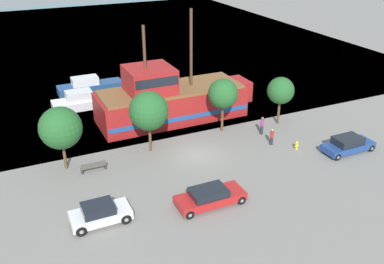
{
  "coord_description": "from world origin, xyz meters",
  "views": [
    {
      "loc": [
        -13.81,
        -29.02,
        17.74
      ],
      "look_at": [
        0.53,
        2.0,
        1.2
      ],
      "focal_mm": 40.0,
      "sensor_mm": 36.0,
      "label": 1
    }
  ],
  "objects_px": {
    "pedestrian_walking_near": "(262,125)",
    "fire_hydrant": "(297,145)",
    "pedestrian_walking_far": "(272,137)",
    "moored_boat_outer": "(89,86)",
    "parked_car_curb_mid": "(348,144)",
    "moored_boat_dockside": "(83,101)",
    "bench_promenade_east": "(94,166)",
    "parked_car_curb_rear": "(210,197)",
    "pirate_ship": "(170,99)",
    "parked_car_curb_front": "(100,214)"
  },
  "relations": [
    {
      "from": "bench_promenade_east",
      "to": "pedestrian_walking_near",
      "type": "height_order",
      "value": "pedestrian_walking_near"
    },
    {
      "from": "fire_hydrant",
      "to": "pedestrian_walking_far",
      "type": "xyz_separation_m",
      "value": [
        -1.5,
        1.66,
        0.35
      ]
    },
    {
      "from": "pedestrian_walking_near",
      "to": "moored_boat_outer",
      "type": "bearing_deg",
      "value": 123.71
    },
    {
      "from": "moored_boat_outer",
      "to": "parked_car_curb_mid",
      "type": "relative_size",
      "value": 1.62
    },
    {
      "from": "parked_car_curb_front",
      "to": "pedestrian_walking_near",
      "type": "relative_size",
      "value": 2.25
    },
    {
      "from": "moored_boat_dockside",
      "to": "bench_promenade_east",
      "type": "xyz_separation_m",
      "value": [
        -2.12,
        -13.82,
        -0.26
      ]
    },
    {
      "from": "pirate_ship",
      "to": "moored_boat_dockside",
      "type": "relative_size",
      "value": 2.38
    },
    {
      "from": "parked_car_curb_front",
      "to": "parked_car_curb_mid",
      "type": "bearing_deg",
      "value": 1.99
    },
    {
      "from": "parked_car_curb_front",
      "to": "pedestrian_walking_far",
      "type": "relative_size",
      "value": 2.58
    },
    {
      "from": "pirate_ship",
      "to": "moored_boat_outer",
      "type": "bearing_deg",
      "value": 116.96
    },
    {
      "from": "pedestrian_walking_near",
      "to": "pedestrian_walking_far",
      "type": "distance_m",
      "value": 2.22
    },
    {
      "from": "pirate_ship",
      "to": "pedestrian_walking_near",
      "type": "height_order",
      "value": "pirate_ship"
    },
    {
      "from": "parked_car_curb_rear",
      "to": "pedestrian_walking_near",
      "type": "distance_m",
      "value": 12.49
    },
    {
      "from": "parked_car_curb_mid",
      "to": "fire_hydrant",
      "type": "bearing_deg",
      "value": 149.32
    },
    {
      "from": "moored_boat_outer",
      "to": "parked_car_curb_mid",
      "type": "height_order",
      "value": "moored_boat_outer"
    },
    {
      "from": "parked_car_curb_mid",
      "to": "parked_car_curb_rear",
      "type": "distance_m",
      "value": 14.53
    },
    {
      "from": "parked_car_curb_mid",
      "to": "moored_boat_dockside",
      "type": "bearing_deg",
      "value": 133.35
    },
    {
      "from": "moored_boat_dockside",
      "to": "fire_hydrant",
      "type": "relative_size",
      "value": 8.79
    },
    {
      "from": "pirate_ship",
      "to": "parked_car_curb_front",
      "type": "distance_m",
      "value": 17.46
    },
    {
      "from": "moored_boat_dockside",
      "to": "pirate_ship",
      "type": "bearing_deg",
      "value": -42.27
    },
    {
      "from": "parked_car_curb_rear",
      "to": "pedestrian_walking_far",
      "type": "xyz_separation_m",
      "value": [
        9.17,
        5.85,
        0.11
      ]
    },
    {
      "from": "parked_car_curb_front",
      "to": "pedestrian_walking_far",
      "type": "xyz_separation_m",
      "value": [
        16.65,
        4.63,
        0.05
      ]
    },
    {
      "from": "fire_hydrant",
      "to": "pedestrian_walking_far",
      "type": "distance_m",
      "value": 2.27
    },
    {
      "from": "bench_promenade_east",
      "to": "pedestrian_walking_near",
      "type": "relative_size",
      "value": 1.13
    },
    {
      "from": "pedestrian_walking_near",
      "to": "pedestrian_walking_far",
      "type": "height_order",
      "value": "pedestrian_walking_near"
    },
    {
      "from": "pirate_ship",
      "to": "pedestrian_walking_far",
      "type": "distance_m",
      "value": 11.1
    },
    {
      "from": "fire_hydrant",
      "to": "pedestrian_walking_near",
      "type": "bearing_deg",
      "value": 106.21
    },
    {
      "from": "moored_boat_dockside",
      "to": "parked_car_curb_rear",
      "type": "bearing_deg",
      "value": -78.93
    },
    {
      "from": "parked_car_curb_mid",
      "to": "bench_promenade_east",
      "type": "relative_size",
      "value": 2.35
    },
    {
      "from": "moored_boat_outer",
      "to": "bench_promenade_east",
      "type": "xyz_separation_m",
      "value": [
        -3.78,
        -18.34,
        -0.25
      ]
    },
    {
      "from": "pirate_ship",
      "to": "pedestrian_walking_far",
      "type": "xyz_separation_m",
      "value": [
        6.07,
        -9.2,
        -1.31
      ]
    },
    {
      "from": "pedestrian_walking_near",
      "to": "fire_hydrant",
      "type": "bearing_deg",
      "value": -73.79
    },
    {
      "from": "parked_car_curb_front",
      "to": "parked_car_curb_rear",
      "type": "relative_size",
      "value": 0.8
    },
    {
      "from": "pedestrian_walking_far",
      "to": "fire_hydrant",
      "type": "bearing_deg",
      "value": -47.93
    },
    {
      "from": "moored_boat_dockside",
      "to": "moored_boat_outer",
      "type": "bearing_deg",
      "value": 69.89
    },
    {
      "from": "parked_car_curb_rear",
      "to": "fire_hydrant",
      "type": "distance_m",
      "value": 11.47
    },
    {
      "from": "parked_car_curb_front",
      "to": "bench_promenade_east",
      "type": "height_order",
      "value": "parked_car_curb_front"
    },
    {
      "from": "parked_car_curb_mid",
      "to": "pedestrian_walking_far",
      "type": "bearing_deg",
      "value": 143.44
    },
    {
      "from": "moored_boat_dockside",
      "to": "pedestrian_walking_near",
      "type": "height_order",
      "value": "moored_boat_dockside"
    },
    {
      "from": "moored_boat_outer",
      "to": "parked_car_curb_front",
      "type": "relative_size",
      "value": 1.91
    },
    {
      "from": "pirate_ship",
      "to": "bench_promenade_east",
      "type": "distance_m",
      "value": 11.97
    },
    {
      "from": "parked_car_curb_mid",
      "to": "parked_car_curb_rear",
      "type": "bearing_deg",
      "value": -172.16
    },
    {
      "from": "pedestrian_walking_near",
      "to": "pirate_ship",
      "type": "bearing_deg",
      "value": 132.63
    },
    {
      "from": "fire_hydrant",
      "to": "pedestrian_walking_near",
      "type": "relative_size",
      "value": 0.44
    },
    {
      "from": "bench_promenade_east",
      "to": "pedestrian_walking_near",
      "type": "distance_m",
      "value": 15.93
    },
    {
      "from": "bench_promenade_east",
      "to": "pedestrian_walking_far",
      "type": "distance_m",
      "value": 15.68
    },
    {
      "from": "moored_boat_outer",
      "to": "parked_car_curb_rear",
      "type": "height_order",
      "value": "moored_boat_outer"
    },
    {
      "from": "parked_car_curb_front",
      "to": "bench_promenade_east",
      "type": "bearing_deg",
      "value": 80.65
    },
    {
      "from": "pirate_ship",
      "to": "moored_boat_dockside",
      "type": "height_order",
      "value": "pirate_ship"
    },
    {
      "from": "pedestrian_walking_near",
      "to": "parked_car_curb_mid",
      "type": "bearing_deg",
      "value": -51.39
    }
  ]
}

